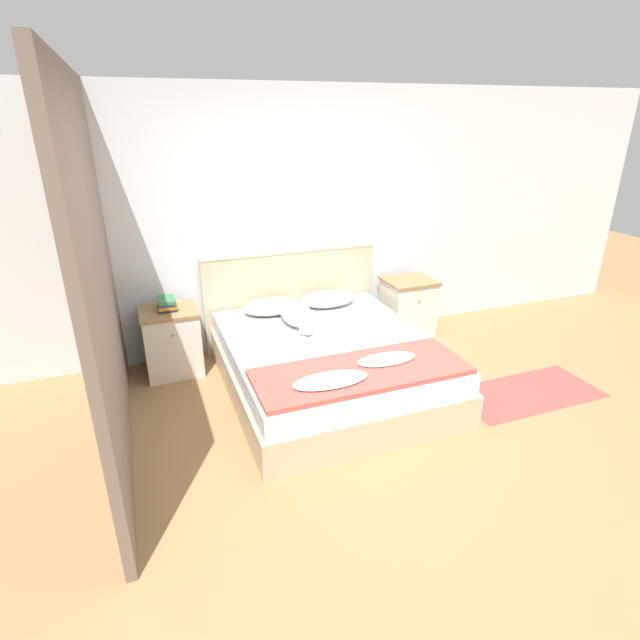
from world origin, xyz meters
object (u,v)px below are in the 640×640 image
object	(u,v)px
nightstand_right	(408,307)
dog	(297,314)
pillow_left	(271,306)
book_stack	(167,304)
bed	(328,364)
nightstand_left	(172,341)
pillow_right	(327,299)

from	to	relation	value
nightstand_right	dog	world-z (taller)	dog
nightstand_right	pillow_left	size ratio (longest dim) A/B	1.13
dog	book_stack	size ratio (longest dim) A/B	3.10
bed	nightstand_left	distance (m)	1.49
nightstand_right	pillow_right	distance (m)	0.98
book_stack	nightstand_right	bearing A→B (deg)	-0.50
pillow_right	nightstand_right	bearing A→B (deg)	0.96
nightstand_right	pillow_right	size ratio (longest dim) A/B	1.13
dog	nightstand_left	bearing A→B (deg)	161.27
nightstand_right	dog	size ratio (longest dim) A/B	0.90
pillow_right	book_stack	distance (m)	1.56
pillow_right	dog	world-z (taller)	dog
pillow_left	pillow_right	xyz separation A→B (m)	(0.59, 0.00, 0.00)
dog	book_stack	distance (m)	1.18
book_stack	pillow_left	bearing A→B (deg)	-2.27
bed	nightstand_right	xyz separation A→B (m)	(1.25, 0.80, 0.08)
nightstand_left	pillow_right	xyz separation A→B (m)	(1.55, -0.02, 0.23)
pillow_left	book_stack	xyz separation A→B (m)	(-0.96, 0.04, 0.14)
bed	dog	size ratio (longest dim) A/B	2.93
nightstand_right	book_stack	distance (m)	2.54
nightstand_left	pillow_left	distance (m)	0.98
bed	pillow_left	distance (m)	0.89
nightstand_right	pillow_left	bearing A→B (deg)	-179.41
bed	nightstand_right	world-z (taller)	nightstand_right
nightstand_left	pillow_left	world-z (taller)	nightstand_left
nightstand_left	pillow_right	distance (m)	1.56
nightstand_left	book_stack	bearing A→B (deg)	103.73
bed	pillow_left	world-z (taller)	pillow_left
pillow_right	bed	bearing A→B (deg)	-110.71
nightstand_right	pillow_left	distance (m)	1.56
dog	pillow_right	bearing A→B (deg)	38.95
nightstand_left	dog	bearing A→B (deg)	-18.73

